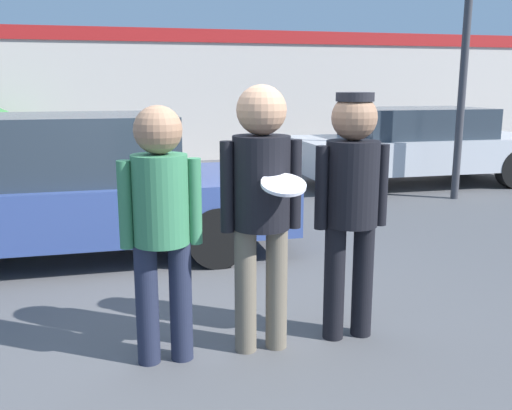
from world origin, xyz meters
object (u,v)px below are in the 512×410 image
parked_car_far (418,145)px  person_right (352,193)px  parked_car_near (67,187)px  person_left (161,214)px  person_middle_with_frisbee (262,193)px

parked_car_far → person_right: bearing=-123.5°
parked_car_near → person_right: bearing=-51.3°
person_left → person_right: bearing=2.4°
person_right → parked_car_far: 6.89m
person_middle_with_frisbee → person_left: bearing=-179.1°
person_left → person_middle_with_frisbee: person_middle_with_frisbee is taller
parked_car_near → parked_car_far: parked_car_near is taller
person_middle_with_frisbee → person_right: bearing=3.9°
person_left → person_middle_with_frisbee: 0.67m
person_middle_with_frisbee → parked_car_far: size_ratio=0.39×
parked_car_near → parked_car_far: size_ratio=0.99×
person_right → person_left: bearing=-177.6°
person_left → parked_car_far: size_ratio=0.36×
person_middle_with_frisbee → person_right: person_middle_with_frisbee is taller
parked_car_near → person_left: bearing=-74.0°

